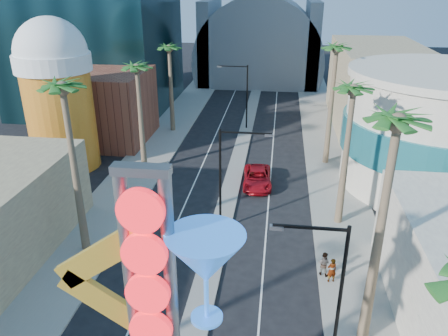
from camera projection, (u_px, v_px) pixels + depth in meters
sidewalk_west at (154, 150)px, 48.10m from camera, size 5.00×100.00×0.15m
sidewalk_east at (329, 159)px, 45.85m from camera, size 5.00×100.00×0.15m
median at (242, 145)px, 49.70m from camera, size 1.60×84.00×0.15m
brick_filler_west at (104, 106)px, 50.01m from camera, size 10.00×10.00×8.00m
filler_east at (376, 86)px, 54.90m from camera, size 10.00×20.00×10.00m
beer_mug at (57, 90)px, 41.32m from camera, size 7.00×7.00×14.50m
turquoise_building at (439, 131)px, 38.22m from camera, size 16.60×16.60×10.60m
canopy at (260, 57)px, 78.85m from camera, size 22.00×16.00×22.00m
neon_sign at (175, 308)px, 14.89m from camera, size 6.53×2.60×12.55m
streetlight_0 at (228, 171)px, 31.36m from camera, size 3.79×0.25×8.00m
streetlight_1 at (243, 91)px, 53.27m from camera, size 3.79×0.25×8.00m
streetlight_2 at (331, 286)px, 19.76m from camera, size 3.45×0.25×8.00m
palm_1 at (64, 100)px, 26.46m from camera, size 2.40×2.40×12.70m
palm_2 at (137, 75)px, 39.71m from camera, size 2.40×2.40×11.20m
palm_3 at (169, 53)px, 50.60m from camera, size 2.40×2.40×11.20m
palm_5 at (395, 139)px, 18.71m from camera, size 2.40×2.40×13.20m
palm_6 at (353, 99)px, 30.14m from camera, size 2.40×2.40×11.70m
palm_7 at (336, 57)px, 40.67m from camera, size 2.40×2.40×12.70m
red_pickup at (257, 178)px, 39.99m from camera, size 2.81×5.57×1.51m
pedestrian_a at (332, 270)px, 27.01m from camera, size 0.71×0.57×1.69m
pedestrian_b at (324, 264)px, 27.68m from camera, size 0.98×0.89×1.64m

